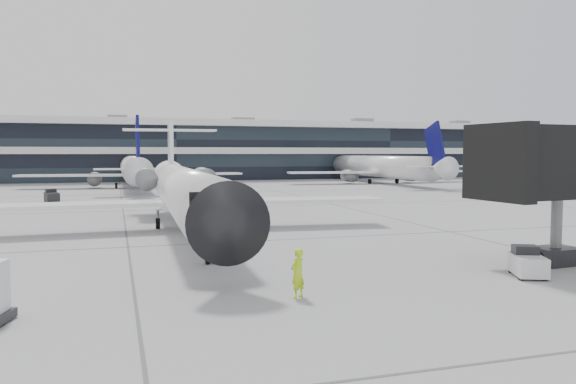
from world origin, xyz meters
name	(u,v)px	position (x,y,z in m)	size (l,w,h in m)	color
ground	(303,239)	(0.00, 0.00, 0.00)	(220.00, 220.00, 0.00)	gray
terminal	(171,153)	(0.00, 82.00, 5.00)	(170.00, 22.00, 10.00)	black
bg_jet_center	(134,187)	(-8.00, 55.00, 0.00)	(32.00, 40.00, 9.60)	white
bg_jet_right	(378,183)	(32.00, 55.00, 0.00)	(32.00, 40.00, 9.60)	white
regional_jet	(185,190)	(-6.25, 5.81, 2.68)	(27.28, 33.97, 7.85)	white
ramp_worker	(298,273)	(-4.51, -12.80, 0.88)	(0.64, 0.42, 1.76)	#C2F619
baggage_tug	(528,263)	(5.67, -12.31, 0.55)	(1.80, 2.21, 1.22)	silver
traffic_cone	(185,227)	(-6.28, 5.34, 0.25)	(0.41, 0.41, 0.53)	#F9450D
far_tug	(52,196)	(-17.01, 31.85, 0.60)	(1.78, 2.36, 1.33)	black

